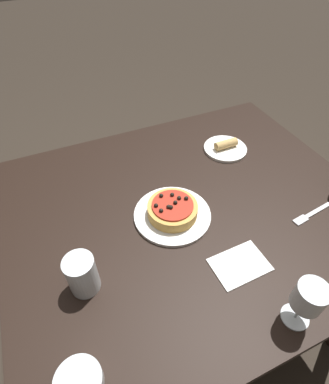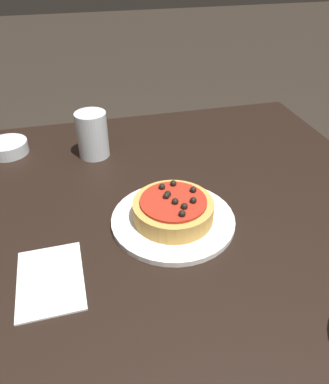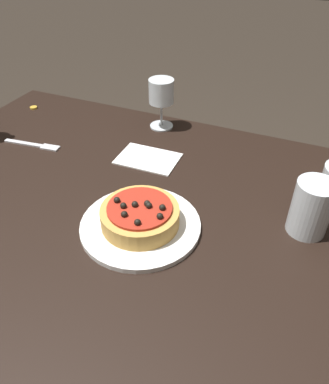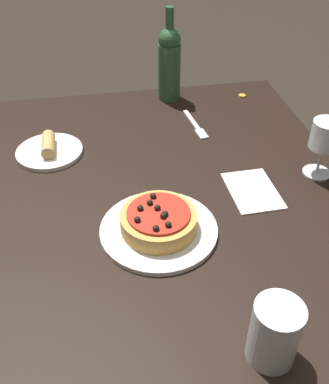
% 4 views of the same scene
% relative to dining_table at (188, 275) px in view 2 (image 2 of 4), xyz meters
% --- Properties ---
extents(dining_table, '(1.27, 1.07, 0.76)m').
position_rel_dining_table_xyz_m(dining_table, '(0.00, 0.00, 0.00)').
color(dining_table, black).
rests_on(dining_table, ground_plane).
extents(dinner_plate, '(0.26, 0.26, 0.01)m').
position_rel_dining_table_xyz_m(dinner_plate, '(0.08, 0.01, 0.09)').
color(dinner_plate, white).
rests_on(dinner_plate, dining_table).
extents(pizza, '(0.17, 0.17, 0.06)m').
position_rel_dining_table_xyz_m(pizza, '(0.08, 0.01, 0.12)').
color(pizza, gold).
rests_on(pizza, dinner_plate).
extents(water_cup, '(0.08, 0.08, 0.12)m').
position_rel_dining_table_xyz_m(water_cup, '(0.41, 0.15, 0.15)').
color(water_cup, silver).
rests_on(water_cup, dining_table).
extents(side_bowl, '(0.11, 0.11, 0.03)m').
position_rel_dining_table_xyz_m(side_bowl, '(0.48, 0.38, 0.10)').
color(side_bowl, silver).
rests_on(side_bowl, dining_table).
extents(paper_napkin, '(0.17, 0.12, 0.00)m').
position_rel_dining_table_xyz_m(paper_napkin, '(-0.03, 0.27, 0.09)').
color(paper_napkin, white).
rests_on(paper_napkin, dining_table).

